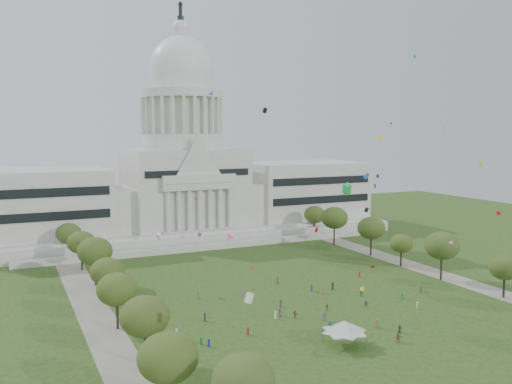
{
  "coord_description": "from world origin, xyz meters",
  "views": [
    {
      "loc": [
        -65.4,
        -94.22,
        40.99
      ],
      "look_at": [
        0.0,
        45.0,
        24.0
      ],
      "focal_mm": 38.0,
      "sensor_mm": 36.0,
      "label": 1
    }
  ],
  "objects": [
    {
      "name": "ground",
      "position": [
        0.0,
        0.0,
        0.0
      ],
      "size": [
        400.0,
        400.0,
        0.0
      ],
      "primitive_type": "plane",
      "color": "#2B4818",
      "rests_on": "ground"
    },
    {
      "name": "capitol",
      "position": [
        0.0,
        113.59,
        22.3
      ],
      "size": [
        160.0,
        64.5,
        91.3
      ],
      "color": "beige",
      "rests_on": "ground"
    },
    {
      "name": "path_left",
      "position": [
        -48.0,
        30.0,
        0.02
      ],
      "size": [
        8.0,
        160.0,
        0.04
      ],
      "primitive_type": "cube",
      "color": "gray",
      "rests_on": "ground"
    },
    {
      "name": "path_right",
      "position": [
        48.0,
        30.0,
        0.02
      ],
      "size": [
        8.0,
        160.0,
        0.04
      ],
      "primitive_type": "cube",
      "color": "gray",
      "rests_on": "ground"
    },
    {
      "name": "row_tree_l_0",
      "position": [
        -45.26,
        -21.68,
        8.95
      ],
      "size": [
        8.85,
        8.85,
        12.59
      ],
      "color": "black",
      "rests_on": "ground"
    },
    {
      "name": "row_tree_l_1",
      "position": [
        -44.07,
        -2.96,
        8.95
      ],
      "size": [
        8.86,
        8.86,
        12.59
      ],
      "color": "black",
      "rests_on": "ground"
    },
    {
      "name": "row_tree_r_1",
      "position": [
        46.22,
        -1.75,
        7.66
      ],
      "size": [
        7.58,
        7.58,
        10.78
      ],
      "color": "black",
      "rests_on": "ground"
    },
    {
      "name": "row_tree_l_2",
      "position": [
        -45.04,
        17.3,
        8.51
      ],
      "size": [
        8.42,
        8.42,
        11.97
      ],
      "color": "black",
      "rests_on": "ground"
    },
    {
      "name": "row_tree_r_2",
      "position": [
        44.17,
        17.44,
        9.66
      ],
      "size": [
        9.55,
        9.55,
        13.58
      ],
      "color": "black",
      "rests_on": "ground"
    },
    {
      "name": "row_tree_l_3",
      "position": [
        -44.09,
        33.92,
        8.21
      ],
      "size": [
        8.12,
        8.12,
        11.55
      ],
      "color": "black",
      "rests_on": "ground"
    },
    {
      "name": "row_tree_r_3",
      "position": [
        44.4,
        34.48,
        7.08
      ],
      "size": [
        7.01,
        7.01,
        9.98
      ],
      "color": "black",
      "rests_on": "ground"
    },
    {
      "name": "row_tree_l_4",
      "position": [
        -44.08,
        52.42,
        9.39
      ],
      "size": [
        9.29,
        9.29,
        13.21
      ],
      "color": "black",
      "rests_on": "ground"
    },
    {
      "name": "row_tree_r_4",
      "position": [
        44.76,
        50.04,
        9.29
      ],
      "size": [
        9.19,
        9.19,
        13.06
      ],
      "color": "black",
      "rests_on": "ground"
    },
    {
      "name": "row_tree_l_5",
      "position": [
        -45.22,
        71.01,
        8.42
      ],
      "size": [
        8.33,
        8.33,
        11.85
      ],
      "color": "black",
      "rests_on": "ground"
    },
    {
      "name": "row_tree_r_5",
      "position": [
        43.49,
        70.19,
        9.93
      ],
      "size": [
        9.82,
        9.82,
        13.96
      ],
      "color": "black",
      "rests_on": "ground"
    },
    {
      "name": "row_tree_l_6",
      "position": [
        -46.87,
        89.14,
        8.27
      ],
      "size": [
        8.19,
        8.19,
        11.64
      ],
      "color": "black",
      "rests_on": "ground"
    },
    {
      "name": "row_tree_r_6",
      "position": [
        45.96,
        88.13,
        8.51
      ],
      "size": [
        8.42,
        8.42,
        11.97
      ],
      "color": "black",
      "rests_on": "ground"
    },
    {
      "name": "near_tree_0",
      "position": [
        -38.0,
        -32.0,
        8.56
      ],
      "size": [
        8.47,
        8.47,
        12.04
      ],
      "color": "black",
      "rests_on": "ground"
    },
    {
      "name": "event_tent",
      "position": [
        -7.3,
        -10.49,
        3.96
      ],
      "size": [
        11.03,
        11.03,
        5.1
      ],
      "color": "#4C4C4C",
      "rests_on": "ground"
    },
    {
      "name": "person_0",
      "position": [
        31.89,
        10.14,
        0.78
      ],
      "size": [
        0.9,
        0.87,
        1.55
      ],
      "primitive_type": "imported",
      "rotation": [
        0.0,
        0.0,
        5.58
      ],
      "color": "olive",
      "rests_on": "ground"
    },
    {
      "name": "person_2",
      "position": [
        30.51,
        10.05,
        0.84
      ],
      "size": [
        0.94,
        0.76,
        1.68
      ],
      "primitive_type": "imported",
      "rotation": [
        0.0,
        0.0,
        0.36
      ],
      "color": "#33723F",
      "rests_on": "ground"
    },
    {
      "name": "person_3",
      "position": [
        10.57,
        6.65,
        0.8
      ],
      "size": [
        0.94,
        1.16,
        1.6
      ],
      "primitive_type": "imported",
      "rotation": [
        0.0,
        0.0,
        5.18
      ],
      "color": "#26262B",
      "rests_on": "ground"
    },
    {
      "name": "person_4",
      "position": [
        1.1,
        8.71,
        0.84
      ],
      "size": [
        0.87,
        1.11,
        1.67
      ],
      "primitive_type": "imported",
      "rotation": [
        0.0,
        0.0,
        5.11
      ],
      "color": "olive",
      "rests_on": "ground"
    },
    {
      "name": "person_5",
      "position": [
        -8.17,
        7.28,
        0.9
      ],
      "size": [
        1.38,
        1.77,
        1.79
      ],
      "primitive_type": "imported",
      "rotation": [
        0.0,
        0.0,
        2.08
      ],
      "color": "olive",
      "rests_on": "ground"
    },
    {
      "name": "person_6",
      "position": [
        6.94,
        -9.65,
        0.82
      ],
      "size": [
        0.73,
        0.92,
        1.65
      ],
      "primitive_type": "imported",
      "rotation": [
        0.0,
        0.0,
        1.85
      ],
      "color": "#26262B",
      "rests_on": "ground"
    },
    {
      "name": "person_7",
      "position": [
        -14.69,
        -11.5,
        0.78
      ],
      "size": [
        0.65,
        0.7,
        1.56
      ],
      "primitive_type": "imported",
      "rotation": [
        0.0,
        0.0,
        4.16
      ],
      "color": "olive",
      "rests_on": "ground"
    },
    {
      "name": "person_8",
      "position": [
        -10.78,
        9.62,
        0.92
      ],
      "size": [
        1.05,
        0.94,
        1.84
      ],
      "primitive_type": "imported",
      "rotation": [
        0.0,
        0.0,
        2.58
      ],
      "color": "#994C8C",
      "rests_on": "ground"
    },
    {
      "name": "person_9",
      "position": [
        20.89,
        0.71,
        0.82
      ],
      "size": [
        1.17,
        1.06,
        1.63
      ],
      "primitive_type": "imported",
      "rotation": [
        0.0,
        0.0,
        0.63
      ],
      "color": "silver",
      "rests_on": "ground"
    },
    {
      "name": "person_10",
      "position": [
        14.75,
        14.08,
        0.83
      ],
      "size": [
        0.77,
        1.08,
        1.65
      ],
      "primitive_type": "imported",
      "rotation": [
        0.0,
        0.0,
        1.85
      ],
      "color": "#33723F",
      "rests_on": "ground"
    },
    {
      "name": "person_11",
      "position": [
        3.25,
        -13.59,
        0.98
      ],
      "size": [
        1.95,
        1.31,
        1.95
      ],
      "primitive_type": "imported",
      "rotation": [
        0.0,
        0.0,
        2.78
      ],
      "color": "olive",
      "rests_on": "ground"
    },
    {
      "name": "distant_crowd",
      "position": [
        -11.2,
        15.36,
        0.89
      ],
      "size": [
        67.66,
        39.38,
        1.95
      ],
      "color": "#33723F",
      "rests_on": "ground"
    },
    {
      "name": "kite_swarm",
      "position": [
        1.97,
        8.18,
        27.53
      ],
      "size": [
        93.57,
        106.97,
        59.72
      ],
      "color": "black",
      "rests_on": "ground"
    }
  ]
}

